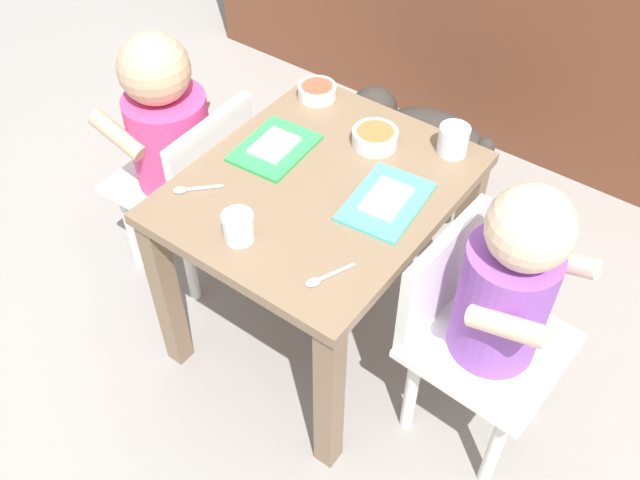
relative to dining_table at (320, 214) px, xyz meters
The scene contains 13 objects.
ground_plane 0.39m from the dining_table, ahead, with size 7.00×7.00×0.00m, color gray.
dining_table is the anchor object (origin of this frame).
seated_child_left 0.41m from the dining_table, behind, with size 0.29×0.29×0.67m.
seated_child_right 0.41m from the dining_table, ahead, with size 0.30×0.30×0.69m.
dog 0.58m from the dining_table, 96.66° to the left, with size 0.42×0.21×0.33m.
food_tray_left 0.17m from the dining_table, 168.71° to the left, with size 0.15×0.19×0.02m.
food_tray_right 0.17m from the dining_table, 11.29° to the left, with size 0.15×0.20×0.02m.
water_cup_left 0.24m from the dining_table, 97.64° to the right, with size 0.06×0.06×0.06m.
water_cup_right 0.32m from the dining_table, 55.74° to the left, with size 0.06×0.06×0.06m.
cereal_bowl_left_side 0.32m from the dining_table, 127.71° to the left, with size 0.09×0.09×0.03m.
veggie_bowl_near 0.20m from the dining_table, 82.79° to the left, with size 0.10×0.10×0.04m.
spoon_by_left_tray 0.27m from the dining_table, 51.54° to the right, with size 0.05×0.10×0.01m.
spoon_by_right_tray 0.27m from the dining_table, 138.64° to the right, with size 0.08×0.08×0.01m.
Camera 1 is at (0.63, -0.85, 1.41)m, focal length 39.30 mm.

